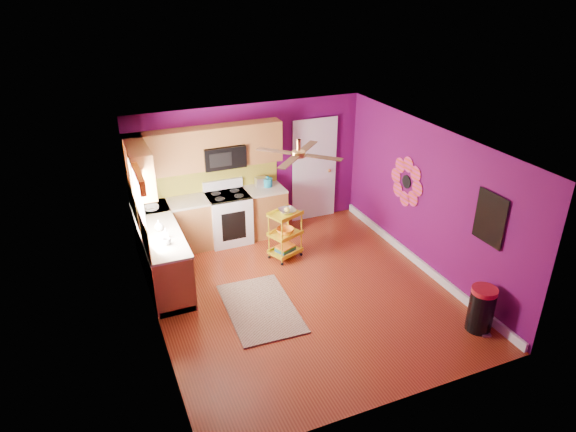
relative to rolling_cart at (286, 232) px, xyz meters
name	(u,v)px	position (x,y,z in m)	size (l,w,h in m)	color
ground	(302,293)	(-0.19, -1.17, -0.50)	(5.00, 5.00, 0.00)	maroon
room_envelope	(305,200)	(-0.16, -1.17, 1.13)	(4.54, 5.04, 2.52)	#5B0A4F
lower_cabinets	(191,235)	(-1.54, 0.65, -0.06)	(2.81, 2.31, 0.94)	brown
electric_range	(229,217)	(-0.74, 1.00, -0.02)	(0.76, 0.66, 1.13)	white
upper_cabinetry	(186,155)	(-1.43, 1.00, 1.30)	(2.80, 2.30, 1.26)	brown
left_window	(137,191)	(-2.41, -0.12, 1.24)	(0.08, 1.35, 1.08)	white
panel_door	(314,171)	(1.16, 1.30, 0.53)	(0.95, 0.11, 2.15)	white
right_wall_art	(441,197)	(2.04, -1.51, 0.94)	(0.04, 2.74, 1.04)	black
ceiling_fan	(299,153)	(-0.19, -0.97, 1.79)	(1.01, 1.01, 0.26)	#BF8C3F
shag_rug	(260,308)	(-0.95, -1.29, -0.49)	(0.99, 1.62, 0.02)	#321B10
rolling_cart	(286,232)	(0.00, 0.00, 0.00)	(0.64, 0.56, 0.97)	yellow
trash_can	(481,309)	(1.78, -2.96, -0.15)	(0.46, 0.46, 0.69)	black
teal_kettle	(268,182)	(0.09, 1.10, 0.53)	(0.18, 0.18, 0.21)	teal
toaster	(261,182)	(-0.03, 1.15, 0.53)	(0.22, 0.15, 0.18)	beige
soap_bottle_a	(166,233)	(-2.09, -0.23, 0.53)	(0.08, 0.08, 0.17)	#EA3F72
soap_bottle_b	(159,225)	(-2.14, 0.06, 0.53)	(0.14, 0.14, 0.18)	white
counter_dish	(151,208)	(-2.14, 0.88, 0.47)	(0.26, 0.26, 0.06)	white
counter_cup	(167,242)	(-2.12, -0.45, 0.49)	(0.13, 0.13, 0.10)	white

